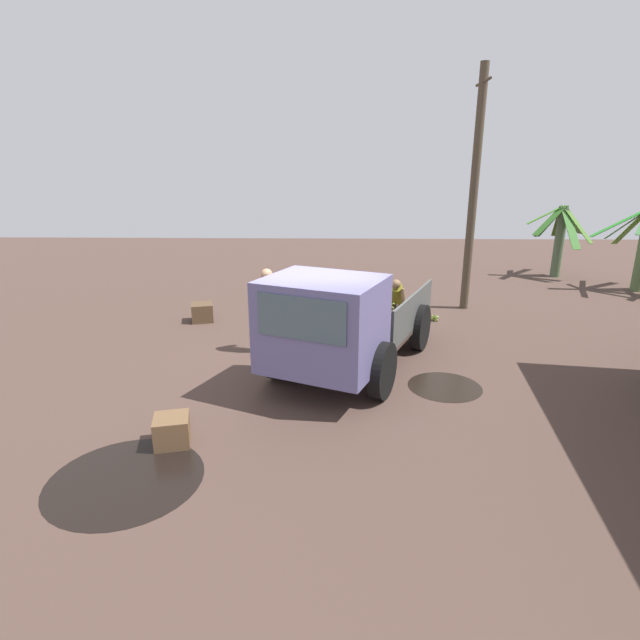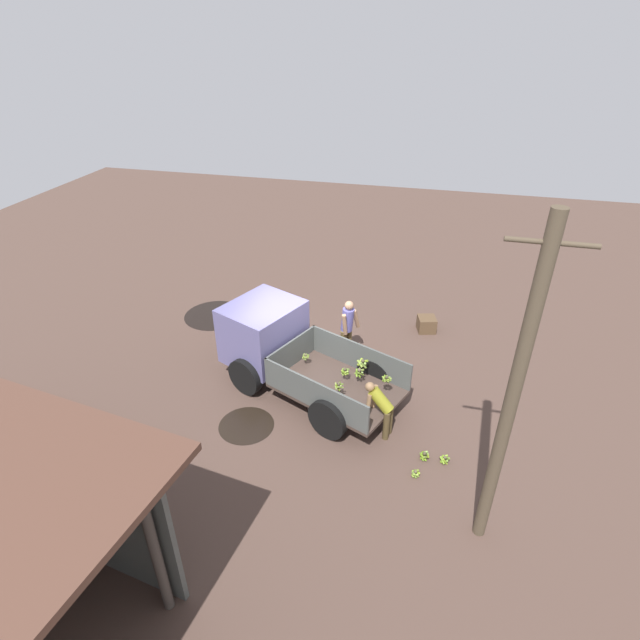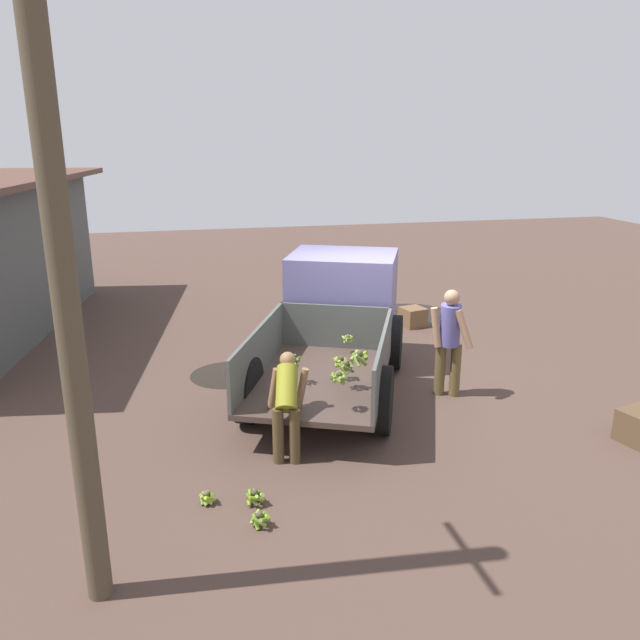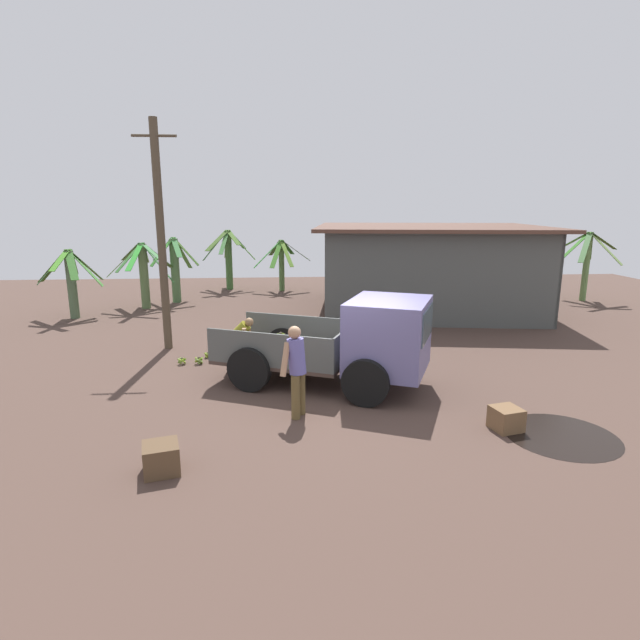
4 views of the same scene
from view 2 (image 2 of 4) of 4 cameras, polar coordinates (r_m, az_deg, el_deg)
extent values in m
plane|color=#4B382F|center=(13.25, -2.56, -5.95)|extent=(36.00, 36.00, 0.00)
cylinder|color=black|center=(16.07, -11.95, 0.55)|extent=(1.88, 1.88, 0.01)
cylinder|color=black|center=(11.79, -8.41, -11.82)|extent=(1.27, 1.27, 0.01)
cube|color=#42332C|center=(11.87, 2.00, -7.80)|extent=(3.36, 2.84, 0.08)
cube|color=#4D514E|center=(11.05, -0.72, -8.49)|extent=(2.64, 1.18, 0.73)
cube|color=#4D514E|center=(12.24, 4.51, -4.20)|extent=(2.64, 1.18, 0.73)
cube|color=#4D514E|center=(12.33, -3.28, -3.86)|extent=(0.78, 1.73, 0.73)
cube|color=slate|center=(12.69, -6.50, -1.28)|extent=(2.15, 2.29, 1.49)
cube|color=#4C606B|center=(13.03, -9.11, 0.96)|extent=(0.61, 1.35, 0.66)
cylinder|color=black|center=(12.42, -8.55, -6.42)|extent=(0.96, 0.58, 0.95)
cylinder|color=black|center=(13.55, -2.83, -2.56)|extent=(0.96, 0.58, 0.95)
cylinder|color=black|center=(11.11, 0.89, -11.26)|extent=(0.96, 0.58, 0.95)
cylinder|color=black|center=(12.36, 6.24, -6.44)|extent=(0.96, 0.58, 0.95)
sphere|color=brown|center=(11.76, 4.51, -5.73)|extent=(0.09, 0.09, 0.09)
cylinder|color=olive|center=(11.75, 4.67, -6.15)|extent=(0.16, 0.15, 0.15)
cylinder|color=olive|center=(11.80, 4.84, -5.98)|extent=(0.08, 0.19, 0.15)
cylinder|color=olive|center=(11.85, 4.64, -5.76)|extent=(0.19, 0.09, 0.13)
cylinder|color=olive|center=(11.84, 4.32, -5.83)|extent=(0.16, 0.15, 0.16)
cylinder|color=olive|center=(11.80, 4.23, -6.03)|extent=(0.07, 0.16, 0.17)
cylinder|color=#5D8421|center=(11.77, 4.39, -6.18)|extent=(0.15, 0.08, 0.18)
sphere|color=#4B4431|center=(11.82, 4.92, -4.69)|extent=(0.09, 0.09, 0.09)
cylinder|color=olive|center=(11.91, 5.09, -4.73)|extent=(0.21, 0.12, 0.15)
cylinder|color=olive|center=(11.89, 4.59, -4.79)|extent=(0.13, 0.21, 0.15)
cylinder|color=olive|center=(11.80, 4.57, -5.01)|extent=(0.19, 0.18, 0.13)
cylinder|color=olive|center=(11.82, 4.96, -5.18)|extent=(0.18, 0.12, 0.19)
cylinder|color=olive|center=(11.85, 5.21, -5.04)|extent=(0.06, 0.18, 0.18)
sphere|color=#423C2B|center=(11.86, 2.88, -5.68)|extent=(0.08, 0.08, 0.08)
cylinder|color=olive|center=(11.86, 3.12, -5.99)|extent=(0.10, 0.16, 0.13)
cylinder|color=#82A935|center=(11.90, 3.13, -5.92)|extent=(0.08, 0.15, 0.14)
cylinder|color=olive|center=(11.93, 3.04, -5.67)|extent=(0.17, 0.09, 0.10)
cylinder|color=olive|center=(11.94, 2.88, -5.82)|extent=(0.14, 0.06, 0.16)
cylinder|color=olive|center=(11.92, 2.68, -5.84)|extent=(0.10, 0.14, 0.15)
cylinder|color=olive|center=(11.90, 2.64, -5.94)|extent=(0.07, 0.14, 0.15)
cylinder|color=olive|center=(11.84, 2.72, -6.03)|extent=(0.17, 0.09, 0.13)
cylinder|color=olive|center=(11.83, 2.88, -6.04)|extent=(0.17, 0.08, 0.11)
sphere|color=brown|center=(12.40, -1.68, -4.02)|extent=(0.06, 0.06, 0.06)
cylinder|color=olive|center=(12.46, -1.50, -4.02)|extent=(0.15, 0.09, 0.08)
cylinder|color=#85A33D|center=(12.47, -1.74, -4.10)|extent=(0.12, 0.10, 0.12)
cylinder|color=#8EA741|center=(12.45, -1.89, -4.13)|extent=(0.06, 0.14, 0.11)
cylinder|color=#5C7330|center=(12.43, -1.87, -4.25)|extent=(0.07, 0.12, 0.13)
cylinder|color=olive|center=(12.41, -1.80, -4.32)|extent=(0.12, 0.08, 0.13)
cylinder|color=olive|center=(12.37, -1.65, -4.30)|extent=(0.15, 0.08, 0.08)
cylinder|color=olive|center=(12.41, -1.44, -4.24)|extent=(0.06, 0.14, 0.10)
cylinder|color=olive|center=(12.43, -1.40, -4.12)|extent=(0.09, 0.14, 0.08)
sphere|color=#463F2D|center=(11.27, 2.15, -7.34)|extent=(0.07, 0.07, 0.07)
cylinder|color=olive|center=(11.34, 2.34, -7.37)|extent=(0.16, 0.10, 0.11)
cylinder|color=#5E7422|center=(11.35, 2.03, -7.37)|extent=(0.15, 0.12, 0.13)
cylinder|color=olive|center=(11.30, 1.83, -7.56)|extent=(0.08, 0.16, 0.12)
cylinder|color=olive|center=(11.28, 2.05, -7.75)|extent=(0.13, 0.07, 0.16)
cylinder|color=olive|center=(11.26, 2.35, -7.69)|extent=(0.14, 0.15, 0.11)
cylinder|color=olive|center=(11.32, 2.37, -7.62)|extent=(0.07, 0.13, 0.16)
sphere|color=#423C2B|center=(11.41, 7.63, -6.51)|extent=(0.08, 0.08, 0.08)
cylinder|color=#86A43F|center=(11.46, 7.90, -6.58)|extent=(0.13, 0.15, 0.10)
cylinder|color=olive|center=(11.48, 7.70, -6.61)|extent=(0.15, 0.07, 0.14)
cylinder|color=olive|center=(11.48, 7.46, -6.59)|extent=(0.14, 0.13, 0.13)
cylinder|color=olive|center=(11.45, 7.32, -6.62)|extent=(0.07, 0.16, 0.11)
cylinder|color=olive|center=(11.40, 7.32, -6.73)|extent=(0.12, 0.16, 0.09)
cylinder|color=olive|center=(11.38, 7.54, -6.85)|extent=(0.17, 0.06, 0.10)
cylinder|color=olive|center=(11.39, 7.80, -6.84)|extent=(0.15, 0.13, 0.09)
cylinder|color=olive|center=(11.43, 7.87, -6.80)|extent=(0.06, 0.15, 0.13)
cylinder|color=#3F3833|center=(8.16, -18.51, -23.22)|extent=(0.16, 0.16, 3.03)
cylinder|color=#4D4030|center=(8.12, 20.98, -8.80)|extent=(0.22, 0.22, 6.03)
cylinder|color=#4D4030|center=(6.88, 24.94, 8.03)|extent=(1.13, 0.07, 0.07)
cylinder|color=brown|center=(13.72, 3.29, -2.40)|extent=(0.22, 0.22, 0.84)
cylinder|color=brown|center=(13.56, 2.68, -2.82)|extent=(0.22, 0.22, 0.84)
cylinder|color=#635EAA|center=(13.23, 3.17, 0.05)|extent=(0.46, 0.44, 0.68)
sphere|color=tan|center=(12.99, 3.35, 1.68)|extent=(0.24, 0.24, 0.24)
cylinder|color=tan|center=(13.32, 4.16, 0.15)|extent=(0.24, 0.33, 0.62)
cylinder|color=tan|center=(13.07, 2.84, -0.53)|extent=(0.19, 0.23, 0.63)
cylinder|color=#4A3C22|center=(11.22, 7.57, -11.90)|extent=(0.17, 0.17, 0.72)
cylinder|color=#4A3C22|center=(11.36, 7.95, -11.27)|extent=(0.17, 0.17, 0.72)
cylinder|color=olive|center=(10.97, 6.98, -9.11)|extent=(0.64, 0.40, 0.59)
sphere|color=#8C6746|center=(10.87, 5.72, -7.60)|extent=(0.20, 0.20, 0.20)
cylinder|color=#8C6746|center=(10.95, 5.55, -9.73)|extent=(0.13, 0.20, 0.54)
cylinder|color=#8C6746|center=(11.22, 6.25, -8.64)|extent=(0.14, 0.21, 0.54)
sphere|color=brown|center=(10.70, 10.86, -16.66)|extent=(0.07, 0.07, 0.07)
cylinder|color=olive|center=(10.72, 10.74, -17.02)|extent=(0.13, 0.08, 0.14)
cylinder|color=#7FA339|center=(10.71, 10.96, -17.03)|extent=(0.14, 0.11, 0.13)
cylinder|color=#8DA83A|center=(10.74, 11.10, -16.90)|extent=(0.06, 0.14, 0.13)
cylinder|color=#89B22A|center=(10.76, 11.08, -16.74)|extent=(0.12, 0.14, 0.12)
cylinder|color=olive|center=(10.77, 10.87, -16.56)|extent=(0.15, 0.04, 0.09)
cylinder|color=olive|center=(10.76, 10.66, -16.76)|extent=(0.11, 0.12, 0.14)
cylinder|color=olive|center=(10.73, 10.58, -16.88)|extent=(0.07, 0.14, 0.13)
sphere|color=#453E2D|center=(11.05, 11.85, -14.71)|extent=(0.07, 0.07, 0.07)
cylinder|color=#89B14C|center=(11.13, 11.79, -14.62)|extent=(0.18, 0.07, 0.12)
cylinder|color=#5D8019|center=(11.11, 11.58, -14.90)|extent=(0.08, 0.14, 0.16)
cylinder|color=olive|center=(11.07, 11.58, -15.04)|extent=(0.12, 0.15, 0.16)
cylinder|color=olive|center=(11.05, 11.73, -15.13)|extent=(0.16, 0.08, 0.15)
cylinder|color=olive|center=(11.06, 12.06, -15.09)|extent=(0.15, 0.15, 0.13)
cylinder|color=olive|center=(11.09, 12.21, -14.84)|extent=(0.07, 0.18, 0.10)
cylinder|color=olive|center=(11.13, 11.99, -14.82)|extent=(0.15, 0.12, 0.16)
sphere|color=brown|center=(11.07, 14.08, -14.99)|extent=(0.07, 0.07, 0.07)
cylinder|color=#88AF2B|center=(11.09, 14.09, -15.41)|extent=(0.14, 0.08, 0.16)
cylinder|color=olive|center=(11.10, 14.37, -15.26)|extent=(0.08, 0.17, 0.12)
cylinder|color=olive|center=(11.14, 14.29, -15.00)|extent=(0.15, 0.14, 0.11)
cylinder|color=#8BB230|center=(11.14, 13.98, -14.91)|extent=(0.17, 0.08, 0.11)
cylinder|color=olive|center=(11.12, 13.80, -15.15)|extent=(0.09, 0.15, 0.15)
cylinder|color=olive|center=(11.07, 13.79, -15.30)|extent=(0.14, 0.15, 0.13)
cube|color=brown|center=(15.17, 12.08, -0.46)|extent=(0.62, 0.62, 0.44)
cube|color=brown|center=(15.39, -9.68, 0.22)|extent=(0.57, 0.57, 0.40)
camera|label=1|loc=(15.88, -34.93, 9.75)|focal=28.00mm
camera|label=3|loc=(10.38, 49.84, -3.47)|focal=35.00mm
camera|label=4|loc=(20.41, 9.09, 18.83)|focal=28.00mm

